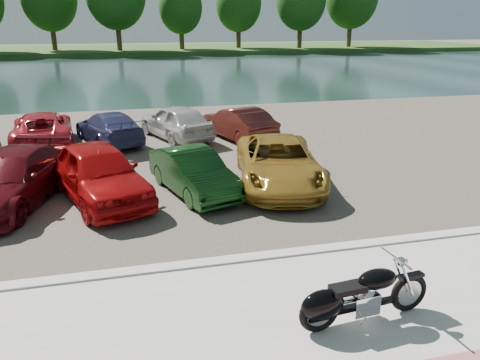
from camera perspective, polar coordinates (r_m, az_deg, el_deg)
The scene contains 15 objects.
ground at distance 8.24m, azimuth 9.29°, elevation -15.93°, with size 200.00×200.00×0.00m, color #595447.
promenade at distance 7.49m, azimuth 12.43°, elevation -19.73°, with size 60.00×6.00×0.10m, color #B1AFA7.
kerb at distance 9.80m, azimuth 4.76°, elevation -9.20°, with size 60.00×0.30×0.14m, color #B1AFA7.
parking_lot at distance 18.01m, azimuth -4.29°, elevation 3.88°, with size 60.00×18.00×0.04m, color #3E3832.
river at distance 46.49m, azimuth -10.50°, elevation 12.83°, with size 120.00×40.00×0.00m, color #1A302D.
far_bank at distance 78.34m, azimuth -12.15°, elevation 15.30°, with size 120.00×24.00×0.60m, color #254719.
motorcycle at distance 7.75m, azimuth 13.72°, elevation -13.77°, with size 2.33×0.75×1.05m.
car_3 at distance 13.68m, azimuth -26.13°, elevation 0.17°, with size 1.93×4.76×1.38m, color #4E0B10.
car_4 at distance 13.07m, azimuth -16.83°, elevation 0.85°, with size 1.81×4.49×1.53m, color #A70B0C.
car_5 at distance 13.12m, azimuth -5.72°, elevation 0.97°, with size 1.30×3.72×1.23m, color black.
car_6 at distance 13.74m, azimuth 4.72°, elevation 2.14°, with size 2.28×4.94×1.37m, color olive.
car_10 at distance 19.79m, azimuth -22.95°, elevation 5.80°, with size 2.16×4.68×1.30m, color #AF1D29.
car_11 at distance 19.28m, azimuth -15.66°, elevation 6.18°, with size 1.73×4.27×1.24m, color navy.
car_12 at distance 19.45m, azimuth -7.82°, elevation 7.08°, with size 1.67×4.15×1.41m, color #BABBB5.
car_13 at distance 19.15m, azimuth -0.17°, elevation 6.93°, with size 1.40×4.00×1.32m, color #511B15.
Camera 1 is at (-2.83, -6.17, 4.67)m, focal length 35.00 mm.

